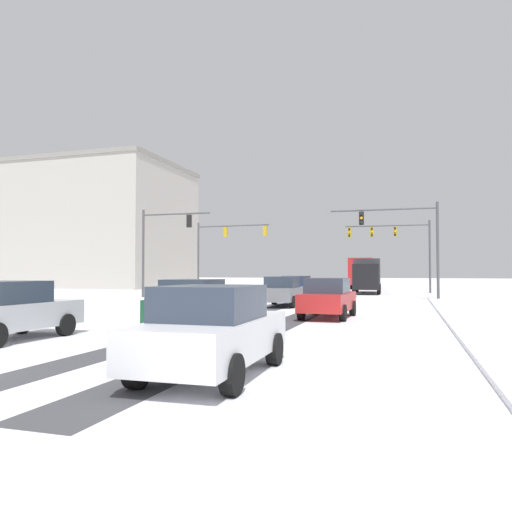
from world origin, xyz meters
TOP-DOWN VIEW (x-y plane):
  - wheel_track_left_lane at (4.18, 14.95)m, footprint 1.20×32.89m
  - wheel_track_right_lane at (1.86, 14.95)m, footprint 1.04×32.89m
  - sidewalk_kerb_right at (11.75, 13.46)m, footprint 4.00×32.89m
  - traffic_signal_near_right at (8.35, 27.85)m, footprint 7.09×0.45m
  - traffic_signal_far_left at (-7.87, 35.79)m, footprint 7.10×0.58m
  - traffic_signal_far_right at (7.34, 39.73)m, footprint 7.52×0.70m
  - traffic_signal_near_left at (-8.91, 25.94)m, footprint 5.38×0.42m
  - car_blue_lead at (1.60, 24.51)m, footprint 1.95×4.16m
  - car_grey_second at (1.93, 19.63)m, footprint 1.87×4.12m
  - car_red_third at (5.34, 13.63)m, footprint 1.94×4.16m
  - car_dark_green_fourth at (1.63, 8.76)m, footprint 1.84×4.10m
  - car_silver_fifth at (-1.95, 4.51)m, footprint 1.87×4.12m
  - car_white_sixth at (5.09, 1.96)m, footprint 1.87×4.12m
  - bus_oncoming at (3.67, 51.55)m, footprint 2.75×11.02m
  - box_truck_delivery at (5.03, 37.62)m, footprint 2.55×7.49m
  - office_building_far_left_block at (-32.14, 47.15)m, footprint 26.61×16.50m

SIDE VIEW (x-z plane):
  - wheel_track_left_lane at x=4.18m, z-range 0.00..0.01m
  - wheel_track_right_lane at x=1.86m, z-range 0.00..0.01m
  - sidewalk_kerb_right at x=11.75m, z-range 0.00..0.12m
  - car_blue_lead at x=1.60m, z-range 0.01..1.63m
  - car_grey_second at x=1.93m, z-range 0.01..1.63m
  - car_red_third at x=5.34m, z-range 0.01..1.63m
  - car_dark_green_fourth at x=1.63m, z-range 0.01..1.63m
  - car_silver_fifth at x=-1.95m, z-range 0.01..1.63m
  - car_white_sixth at x=5.09m, z-range 0.01..1.63m
  - box_truck_delivery at x=5.03m, z-range 0.12..3.14m
  - bus_oncoming at x=3.67m, z-range 0.30..3.68m
  - traffic_signal_near_left at x=-8.91m, z-range 1.14..7.64m
  - traffic_signal_near_right at x=8.35m, z-range 1.24..7.74m
  - traffic_signal_far_left at x=-7.87m, z-range 1.44..7.94m
  - traffic_signal_far_right at x=7.34m, z-range 1.59..8.09m
  - office_building_far_left_block at x=-32.14m, z-range 0.01..15.30m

